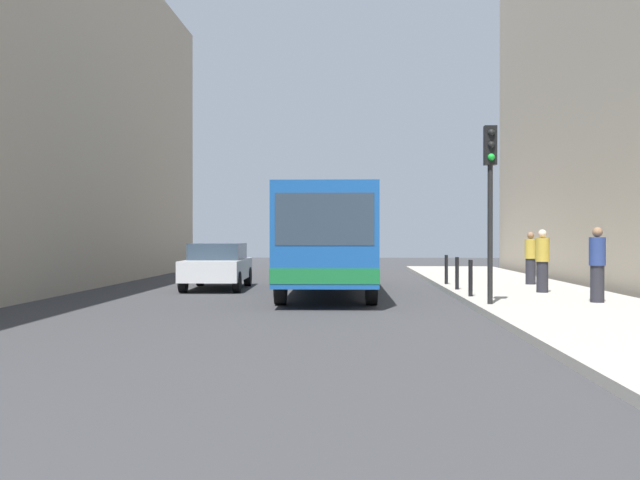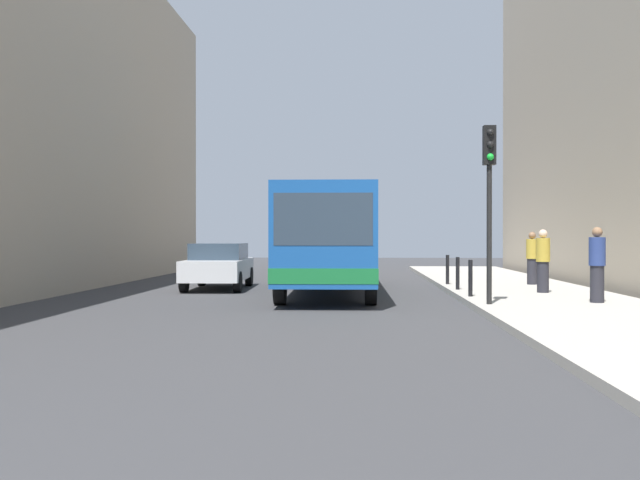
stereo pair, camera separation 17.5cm
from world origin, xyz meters
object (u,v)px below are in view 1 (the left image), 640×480
(traffic_light, at_px, (490,180))
(pedestrian_near_signal, at_px, (597,265))
(bollard_near, at_px, (471,278))
(bollard_far, at_px, (446,269))
(bollard_mid, at_px, (457,273))
(bus, at_px, (329,236))
(car_beside_bus, at_px, (218,265))
(pedestrian_mid_sidewalk, at_px, (542,261))
(pedestrian_far_sidewalk, at_px, (531,258))

(traffic_light, relative_size, pedestrian_near_signal, 2.31)
(bollard_near, xyz_separation_m, bollard_far, (0.00, 4.91, 0.00))
(bollard_mid, xyz_separation_m, bollard_far, (0.00, 2.45, 0.00))
(traffic_light, height_order, bollard_far, traffic_light)
(bus, relative_size, traffic_light, 2.70)
(traffic_light, distance_m, bollard_mid, 5.21)
(bollard_mid, height_order, bollard_far, same)
(bus, bearing_deg, traffic_light, 125.83)
(car_beside_bus, height_order, pedestrian_near_signal, pedestrian_near_signal)
(car_beside_bus, height_order, traffic_light, traffic_light)
(bollard_near, relative_size, pedestrian_mid_sidewalk, 0.54)
(pedestrian_mid_sidewalk, bearing_deg, car_beside_bus, -0.14)
(bollard_mid, distance_m, bollard_far, 2.45)
(bollard_near, height_order, pedestrian_far_sidewalk, pedestrian_far_sidewalk)
(pedestrian_near_signal, xyz_separation_m, pedestrian_mid_sidewalk, (-0.50, 3.06, -0.02))
(bollard_mid, distance_m, pedestrian_far_sidewalk, 3.67)
(bus, height_order, pedestrian_mid_sidewalk, bus)
(bus, relative_size, bollard_far, 11.64)
(pedestrian_near_signal, bearing_deg, car_beside_bus, -58.39)
(bus, distance_m, bollard_far, 4.36)
(bus, bearing_deg, car_beside_bus, -22.21)
(car_beside_bus, relative_size, traffic_light, 1.09)
(bollard_near, bearing_deg, pedestrian_near_signal, -31.14)
(bollard_far, distance_m, pedestrian_far_sidewalk, 2.74)
(car_beside_bus, distance_m, pedestrian_near_signal, 11.85)
(traffic_light, relative_size, pedestrian_mid_sidewalk, 2.35)
(car_beside_bus, bearing_deg, bollard_near, 147.19)
(pedestrian_near_signal, xyz_separation_m, pedestrian_far_sidewalk, (0.01, 6.53, -0.04))
(bollard_mid, bearing_deg, bus, 171.18)
(car_beside_bus, height_order, bollard_near, car_beside_bus)
(bollard_mid, bearing_deg, traffic_light, -88.76)
(bus, height_order, pedestrian_near_signal, bus)
(car_beside_bus, height_order, pedestrian_far_sidewalk, pedestrian_far_sidewalk)
(pedestrian_far_sidewalk, bearing_deg, bollard_mid, -66.96)
(pedestrian_far_sidewalk, bearing_deg, car_beside_bus, -106.50)
(bus, bearing_deg, bollard_mid, 170.38)
(bollard_far, height_order, pedestrian_far_sidewalk, pedestrian_far_sidewalk)
(car_beside_bus, bearing_deg, pedestrian_far_sidewalk, -179.43)
(bollard_far, relative_size, pedestrian_mid_sidewalk, 0.54)
(traffic_light, xyz_separation_m, bollard_far, (-0.10, 7.09, -2.38))
(pedestrian_far_sidewalk, bearing_deg, pedestrian_mid_sidewalk, -27.22)
(traffic_light, bearing_deg, bollard_near, 92.62)
(traffic_light, bearing_deg, bus, 126.63)
(bus, xyz_separation_m, car_beside_bus, (-3.66, 1.43, -0.94))
(traffic_light, bearing_deg, bollard_mid, 91.24)
(traffic_light, distance_m, pedestrian_near_signal, 3.31)
(pedestrian_near_signal, bearing_deg, pedestrian_far_sidewalk, -117.42)
(bollard_near, bearing_deg, bus, 141.21)
(pedestrian_far_sidewalk, bearing_deg, bollard_far, -109.20)
(bus, distance_m, pedestrian_near_signal, 8.03)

